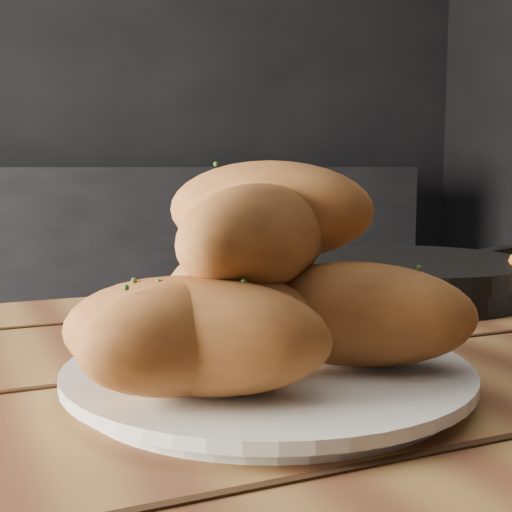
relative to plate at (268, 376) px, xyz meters
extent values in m
cube|color=black|center=(0.08, 2.43, 0.59)|extent=(4.00, 0.04, 2.70)
cube|color=black|center=(0.08, 2.13, -0.31)|extent=(2.80, 0.60, 0.90)
cube|color=olive|center=(0.09, -0.04, -0.03)|extent=(1.50, 0.88, 0.04)
cylinder|color=silver|center=(0.00, 0.00, 0.00)|extent=(0.25, 0.25, 0.01)
cylinder|color=silver|center=(0.00, 0.00, 0.00)|extent=(0.28, 0.28, 0.01)
ellipsoid|color=#A25F2D|center=(-0.06, -0.04, 0.04)|extent=(0.18, 0.11, 0.07)
ellipsoid|color=#A25F2D|center=(0.05, -0.03, 0.04)|extent=(0.17, 0.15, 0.07)
ellipsoid|color=#A25F2D|center=(-0.01, 0.06, 0.04)|extent=(0.09, 0.16, 0.07)
ellipsoid|color=#A25F2D|center=(-0.01, -0.01, 0.10)|extent=(0.17, 0.16, 0.07)
ellipsoid|color=#A25F2D|center=(0.02, 0.03, 0.11)|extent=(0.16, 0.15, 0.07)
ellipsoid|color=#A25F2D|center=(-0.07, -0.04, 0.04)|extent=(0.18, 0.16, 0.07)
cylinder|color=black|center=(0.29, 0.25, 0.01)|extent=(0.28, 0.28, 0.03)
cylinder|color=black|center=(0.29, 0.25, 0.03)|extent=(0.29, 0.29, 0.02)
cube|color=black|center=(0.49, 0.33, 0.02)|extent=(0.14, 0.08, 0.01)
camera|label=1|loc=(-0.20, -0.43, 0.14)|focal=50.00mm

